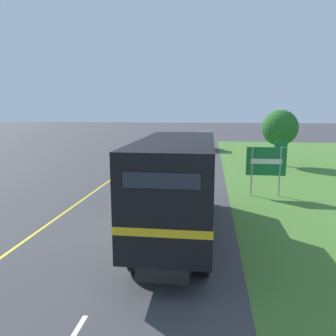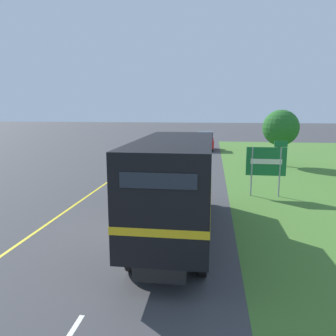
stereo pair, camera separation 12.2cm
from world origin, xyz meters
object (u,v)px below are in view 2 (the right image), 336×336
horse_trailer_truck (177,183)px  roadside_tree_mid (281,128)px  lead_car_red_ahead (206,141)px  lead_car_white (151,155)px  highway_sign (267,162)px

horse_trailer_truck → roadside_tree_mid: size_ratio=1.97×
horse_trailer_truck → roadside_tree_mid: roadside_tree_mid is taller
lead_car_red_ahead → roadside_tree_mid: (6.13, -9.46, 2.02)m
lead_car_white → lead_car_red_ahead: 12.23m
lead_car_white → lead_car_red_ahead: bearing=70.5°
roadside_tree_mid → highway_sign: bearing=-104.5°
horse_trailer_truck → roadside_tree_mid: bearing=67.9°
lead_car_red_ahead → lead_car_white: bearing=-109.5°
lead_car_white → highway_sign: highway_sign is taller
highway_sign → roadside_tree_mid: roadside_tree_mid is taller
highway_sign → lead_car_red_ahead: bearing=100.4°
lead_car_red_ahead → roadside_tree_mid: bearing=-57.1°
lead_car_red_ahead → horse_trailer_truck: bearing=-91.0°
horse_trailer_truck → roadside_tree_mid: (6.59, 16.23, 1.04)m
lead_car_white → roadside_tree_mid: roadside_tree_mid is taller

